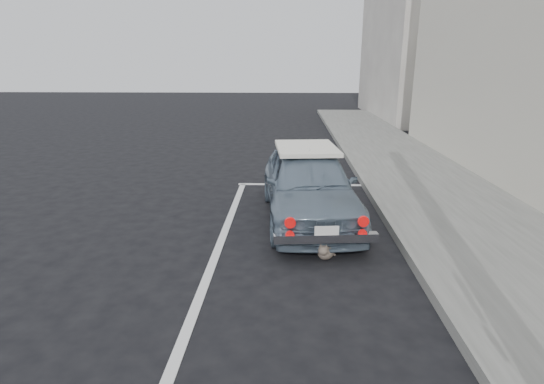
# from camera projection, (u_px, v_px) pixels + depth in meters

# --- Properties ---
(sidewalk) EXTENTS (2.80, 40.00, 0.15)m
(sidewalk) POSITION_uv_depth(u_px,v_px,m) (533.00, 279.00, 5.28)
(sidewalk) COLOR #61615D
(sidewalk) RESTS_ON ground
(building_far) EXTENTS (3.50, 10.00, 8.00)m
(building_far) POSITION_uv_depth(u_px,v_px,m) (413.00, 36.00, 21.26)
(building_far) COLOR #B1A8A1
(building_far) RESTS_ON ground
(pline_front) EXTENTS (3.00, 0.12, 0.01)m
(pline_front) POSITION_uv_depth(u_px,v_px,m) (304.00, 185.00, 9.71)
(pline_front) COLOR silver
(pline_front) RESTS_ON ground
(pline_side) EXTENTS (0.12, 7.00, 0.01)m
(pline_side) POSITION_uv_depth(u_px,v_px,m) (219.00, 246.00, 6.41)
(pline_side) COLOR silver
(pline_side) RESTS_ON ground
(retro_coupe) EXTENTS (1.83, 3.85, 1.27)m
(retro_coupe) POSITION_uv_depth(u_px,v_px,m) (308.00, 184.00, 7.42)
(retro_coupe) COLOR slate
(retro_coupe) RESTS_ON ground
(cat) EXTENTS (0.35, 0.51, 0.29)m
(cat) POSITION_uv_depth(u_px,v_px,m) (326.00, 250.00, 5.97)
(cat) COLOR #685B4F
(cat) RESTS_ON ground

